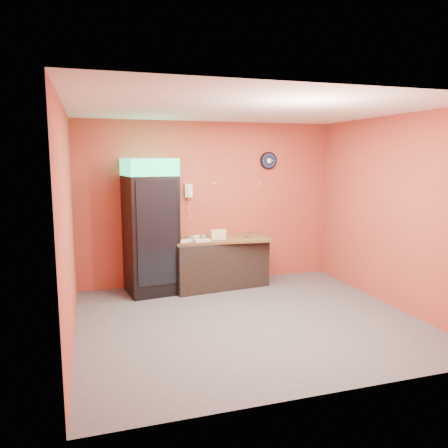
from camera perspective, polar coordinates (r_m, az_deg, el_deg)
name	(u,v)px	position (r m, az deg, el deg)	size (l,w,h in m)	color
floor	(248,320)	(6.10, 3.14, -12.35)	(4.50, 4.50, 0.00)	#47474C
back_wall	(209,203)	(7.64, -2.00, 2.74)	(4.50, 0.02, 2.80)	#AE4931
left_wall	(68,226)	(5.40, -19.73, -0.23)	(0.02, 4.00, 2.80)	#AE4931
right_wall	(392,212)	(6.87, 21.14, 1.49)	(0.02, 4.00, 2.80)	#AE4931
ceiling	(250,109)	(5.73, 3.38, 14.79)	(4.50, 4.00, 0.02)	white
beverage_cooler	(150,228)	(7.09, -9.59, -0.58)	(0.86, 0.87, 2.18)	black
prep_counter	(218,263)	(7.49, -0.76, -5.13)	(1.61, 0.71, 0.80)	black
wall_clock	(268,161)	(7.94, 5.82, 8.24)	(0.31, 0.06, 0.31)	black
wall_phone	(189,191)	(7.48, -4.65, 4.33)	(0.12, 0.11, 0.23)	white
butcher_paper	(218,239)	(7.40, -0.77, -1.96)	(1.70, 0.78, 0.04)	brown
sub_roll_stack	(218,235)	(7.24, -0.77, -1.39)	(0.25, 0.09, 0.16)	beige
wrapped_sandwich_left	(185,241)	(7.04, -5.15, -2.23)	(0.25, 0.10, 0.04)	beige
wrapped_sandwich_mid	(202,241)	(7.06, -2.87, -2.17)	(0.25, 0.10, 0.04)	beige
wrapped_sandwich_right	(197,237)	(7.38, -3.49, -1.69)	(0.28, 0.11, 0.04)	beige
kitchen_tool	(201,236)	(7.36, -3.08, -1.63)	(0.06, 0.06, 0.06)	silver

